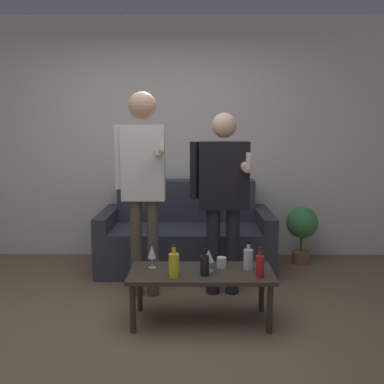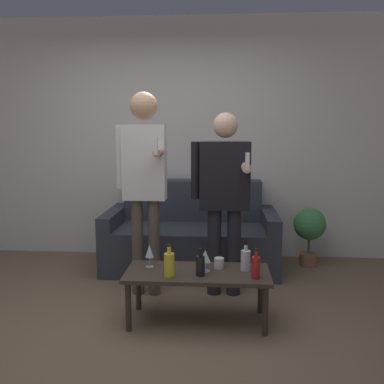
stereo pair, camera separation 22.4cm
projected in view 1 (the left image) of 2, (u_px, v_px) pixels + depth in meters
ground_plane at (142, 339)px, 3.04m from camera, size 16.00×16.00×0.00m
wall_back at (162, 139)px, 4.88m from camera, size 8.00×0.06×2.70m
couch at (186, 237)px, 4.58m from camera, size 1.79×0.88×0.91m
coffee_table at (201, 277)px, 3.26m from camera, size 1.10×0.48×0.40m
bottle_orange at (260, 265)px, 3.12m from camera, size 0.06×0.06×0.22m
bottle_green at (248, 259)px, 3.29m from camera, size 0.07×0.07×0.22m
bottle_dark at (205, 265)px, 3.15m from camera, size 0.07×0.07×0.20m
bottle_yellow at (174, 264)px, 3.11m from camera, size 0.08×0.08×0.24m
wine_glass_near at (152, 252)px, 3.32m from camera, size 0.07×0.07×0.18m
wine_glass_far at (209, 256)px, 3.25m from camera, size 0.08×0.08×0.17m
cup_on_table at (222, 262)px, 3.33m from camera, size 0.07×0.07×0.08m
person_standing_left at (143, 174)px, 3.67m from camera, size 0.44×0.44×1.78m
person_standing_right at (223, 190)px, 3.74m from camera, size 0.51×0.42×1.61m
potted_plant at (302, 226)px, 4.67m from camera, size 0.34×0.34×0.63m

